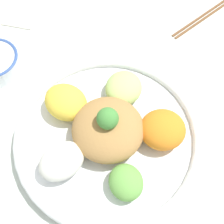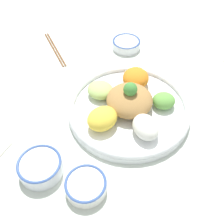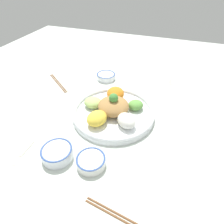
% 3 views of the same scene
% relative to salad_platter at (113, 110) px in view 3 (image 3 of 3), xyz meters
% --- Properties ---
extents(ground_plane, '(2.40, 2.40, 0.00)m').
position_rel_salad_platter_xyz_m(ground_plane, '(-0.01, -0.02, -0.03)').
color(ground_plane, silver).
extents(salad_platter, '(0.39, 0.39, 0.12)m').
position_rel_salad_platter_xyz_m(salad_platter, '(0.00, 0.00, 0.00)').
color(salad_platter, white).
rests_on(salad_platter, ground_plane).
extents(sauce_bowl_red, '(0.12, 0.12, 0.05)m').
position_rel_salad_platter_xyz_m(sauce_bowl_red, '(0.12, 0.30, -0.00)').
color(sauce_bowl_red, white).
rests_on(sauce_bowl_red, ground_plane).
extents(rice_bowl_blue, '(0.11, 0.11, 0.04)m').
position_rel_salad_platter_xyz_m(rice_bowl_blue, '(-0.01, 0.29, -0.01)').
color(rice_bowl_blue, white).
rests_on(rice_bowl_blue, ground_plane).
extents(sauce_bowl_dark, '(0.11, 0.11, 0.04)m').
position_rel_salad_platter_xyz_m(sauce_bowl_dark, '(0.15, -0.32, -0.01)').
color(sauce_bowl_dark, white).
rests_on(sauce_bowl_dark, ground_plane).
extents(chopsticks_pair_near, '(0.21, 0.16, 0.01)m').
position_rel_salad_platter_xyz_m(chopsticks_pair_near, '(0.41, -0.17, -0.03)').
color(chopsticks_pair_near, brown).
rests_on(chopsticks_pair_near, ground_plane).
extents(chopsticks_pair_far, '(0.20, 0.05, 0.01)m').
position_rel_salad_platter_xyz_m(chopsticks_pair_far, '(-0.15, 0.43, -0.03)').
color(chopsticks_pair_far, brown).
rests_on(chopsticks_pair_far, ground_plane).
extents(serving_spoon_main, '(0.04, 0.11, 0.01)m').
position_rel_salad_platter_xyz_m(serving_spoon_main, '(-0.23, -0.41, -0.03)').
color(serving_spoon_main, beige).
rests_on(serving_spoon_main, ground_plane).
extents(serving_spoon_extra, '(0.04, 0.12, 0.01)m').
position_rel_salad_platter_xyz_m(serving_spoon_extra, '(0.26, 0.35, -0.03)').
color(serving_spoon_extra, beige).
rests_on(serving_spoon_extra, ground_plane).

